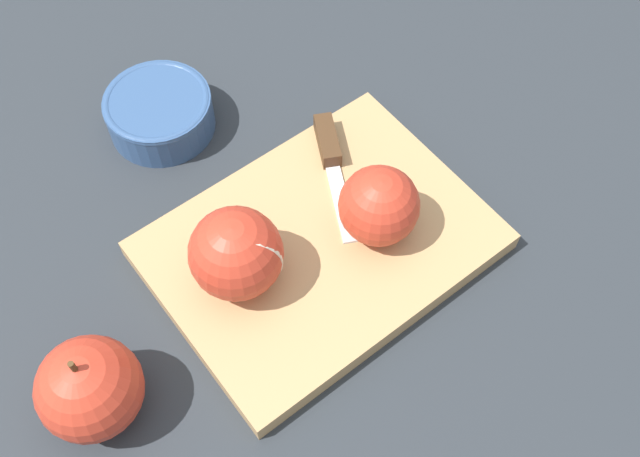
% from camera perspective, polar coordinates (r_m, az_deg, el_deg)
% --- Properties ---
extents(ground_plane, '(4.00, 4.00, 0.00)m').
position_cam_1_polar(ground_plane, '(0.74, 0.00, -1.71)').
color(ground_plane, '#282D33').
extents(cutting_board, '(0.35, 0.28, 0.02)m').
position_cam_1_polar(cutting_board, '(0.73, 0.00, -1.28)').
color(cutting_board, tan).
rests_on(cutting_board, ground_plane).
extents(apple_half_left, '(0.09, 0.09, 0.09)m').
position_cam_1_polar(apple_half_left, '(0.66, -6.31, -2.14)').
color(apple_half_left, red).
rests_on(apple_half_left, cutting_board).
extents(apple_half_right, '(0.08, 0.08, 0.08)m').
position_cam_1_polar(apple_half_right, '(0.70, 4.52, 1.76)').
color(apple_half_right, red).
rests_on(apple_half_right, cutting_board).
extents(knife, '(0.06, 0.15, 0.02)m').
position_cam_1_polar(knife, '(0.77, 0.74, 5.98)').
color(knife, silver).
rests_on(knife, cutting_board).
extents(apple_whole, '(0.09, 0.09, 0.10)m').
position_cam_1_polar(apple_whole, '(0.66, -17.12, -11.59)').
color(apple_whole, red).
rests_on(apple_whole, ground_plane).
extents(bowl, '(0.12, 0.12, 0.04)m').
position_cam_1_polar(bowl, '(0.83, -12.14, 8.73)').
color(bowl, '#33517F').
rests_on(bowl, ground_plane).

